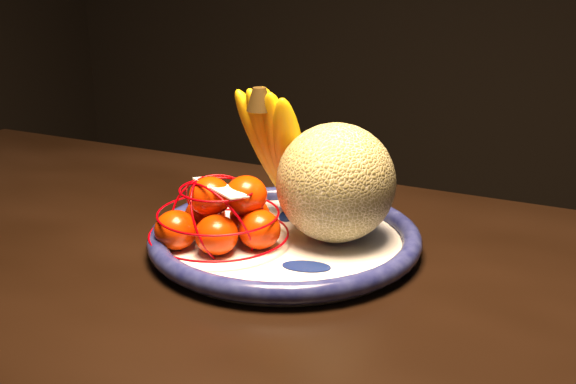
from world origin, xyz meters
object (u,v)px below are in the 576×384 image
at_px(mandarin_bag, 222,218).
at_px(dining_table, 174,329).
at_px(banana_bunch, 280,146).
at_px(cantaloupe, 336,183).
at_px(fruit_bowl, 285,239).

bearing_deg(mandarin_bag, dining_table, -112.28).
height_order(dining_table, banana_bunch, banana_bunch).
bearing_deg(mandarin_bag, cantaloupe, 29.37).
distance_m(cantaloupe, mandarin_bag, 0.14).
relative_size(dining_table, fruit_bowl, 4.30).
distance_m(dining_table, cantaloupe, 0.26).
bearing_deg(cantaloupe, banana_bunch, 154.70).
relative_size(cantaloupe, banana_bunch, 0.75).
height_order(dining_table, cantaloupe, cantaloupe).
xyz_separation_m(fruit_bowl, mandarin_bag, (-0.06, -0.04, 0.03)).
bearing_deg(fruit_bowl, cantaloupe, 25.83).
relative_size(dining_table, mandarin_bag, 6.81).
relative_size(dining_table, banana_bunch, 7.49).
distance_m(dining_table, mandarin_bag, 0.14).
relative_size(dining_table, cantaloupe, 9.95).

